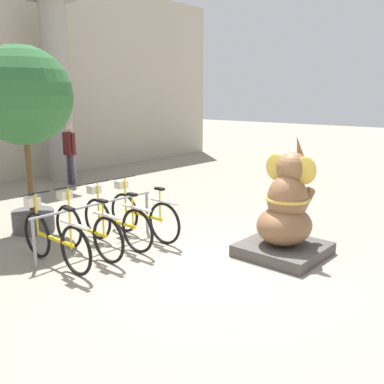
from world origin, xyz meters
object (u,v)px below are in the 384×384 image
Objects in this scene: bicycle_3 at (142,214)px; potted_tree at (23,101)px; bicycle_0 at (54,238)px; elephant_statue at (286,215)px; person_pedestrian at (69,148)px; bicycle_1 at (86,229)px; bicycle_2 at (115,221)px.

potted_tree is (-1.08, 1.81, 1.95)m from bicycle_3.
bicycle_0 is at bearing 179.22° from bicycle_3.
elephant_statue reaches higher than bicycle_0.
elephant_statue is 7.31m from person_pedestrian.
elephant_statue reaches higher than bicycle_1.
potted_tree reaches higher than bicycle_1.
bicycle_3 is (1.73, -0.02, 0.00)m from bicycle_0.
elephant_statue is at bearing -97.14° from person_pedestrian.
elephant_statue is (1.48, -2.37, 0.22)m from bicycle_2.
potted_tree reaches higher than person_pedestrian.
bicycle_2 is at bearing 122.00° from elephant_statue.
bicycle_1 is 2.63m from potted_tree.
elephant_statue is at bearing -41.79° from bicycle_0.
elephant_statue reaches higher than bicycle_2.
bicycle_1 is at bearing 178.03° from bicycle_3.
elephant_statue is at bearing -58.00° from bicycle_2.
bicycle_1 is 3.15m from elephant_statue.
bicycle_2 is 0.58m from bicycle_3.
elephant_statue is (2.06, -2.37, 0.22)m from bicycle_1.
bicycle_1 and bicycle_2 have the same top height.
bicycle_2 is 5.46m from person_pedestrian.
bicycle_2 is 2.68m from potted_tree.
bicycle_3 is at bearing -110.21° from person_pedestrian.
bicycle_0 is 1.02× the size of person_pedestrian.
bicycle_0 is at bearing -125.92° from person_pedestrian.
bicycle_1 is at bearing 1.61° from bicycle_0.
bicycle_0 is 0.92× the size of elephant_statue.
elephant_statue is 4.91m from potted_tree.
bicycle_0 is 0.58m from bicycle_1.
elephant_statue is at bearing -64.40° from potted_tree.
bicycle_3 is at bearing -3.54° from bicycle_2.
bicycle_1 is (0.58, 0.02, 0.00)m from bicycle_0.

